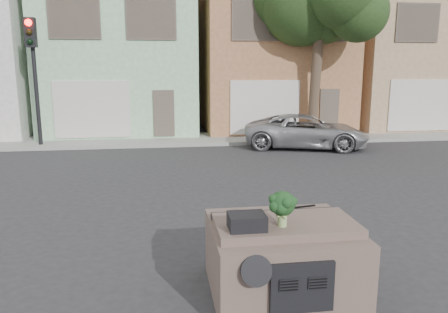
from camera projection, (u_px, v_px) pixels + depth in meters
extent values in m
plane|color=#303033|center=(243.00, 221.00, 9.23)|extent=(120.00, 120.00, 0.00)
cube|color=gray|center=(199.00, 139.00, 19.40)|extent=(40.00, 3.00, 0.15)
cube|color=#A2D8A7|center=(123.00, 56.00, 22.06)|extent=(7.20, 8.20, 7.55)
cube|color=#AA734C|center=(267.00, 57.00, 23.10)|extent=(7.20, 8.20, 7.55)
cube|color=tan|center=(399.00, 57.00, 24.14)|extent=(7.20, 8.20, 7.55)
imported|color=#A6A7AC|center=(305.00, 148.00, 17.68)|extent=(5.33, 3.61, 1.36)
cube|color=black|center=(35.00, 84.00, 17.03)|extent=(0.40, 0.40, 5.10)
cube|color=#263F1A|center=(317.00, 42.00, 18.58)|extent=(4.40, 4.00, 8.50)
cube|color=brown|center=(282.00, 255.00, 6.20)|extent=(2.00, 1.80, 1.12)
cube|color=black|center=(247.00, 221.00, 5.65)|extent=(0.48, 0.38, 0.20)
cube|color=black|center=(294.00, 208.00, 6.50)|extent=(0.69, 0.15, 0.02)
cube|color=#143215|center=(282.00, 208.00, 5.72)|extent=(0.50, 0.50, 0.49)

